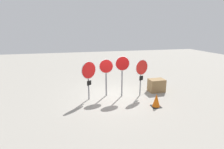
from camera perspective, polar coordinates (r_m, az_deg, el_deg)
ground_plane at (r=10.13m, az=0.73°, el=-7.20°), size 40.00×40.00×0.00m
stop_sign_0 at (r=9.33m, az=-7.61°, el=0.52°), size 0.81×0.53×2.13m
stop_sign_1 at (r=9.76m, az=-1.92°, el=1.35°), size 0.80×0.16×2.17m
stop_sign_2 at (r=9.68m, az=3.40°, el=2.22°), size 0.81×0.16×2.34m
stop_sign_3 at (r=9.97m, az=9.62°, el=1.41°), size 0.83×0.31×2.12m
traffic_cone_0 at (r=9.04m, az=14.28°, el=-8.21°), size 0.46×0.46×0.67m
storage_crate at (r=11.14m, az=14.32°, el=-3.45°), size 0.95×0.67×0.78m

